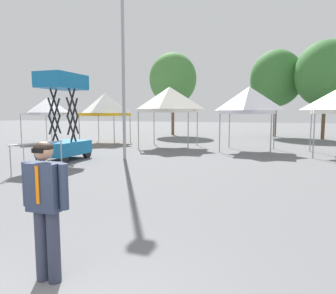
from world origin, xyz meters
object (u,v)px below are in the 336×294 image
object	(u,v)px
crowd_barrier_near_person	(37,152)
tree_behind_tents_right	(276,78)
tree_behind_tents_center	(173,79)
tree_behind_tents_left	(326,74)
canopy_tent_far_right	(169,100)
light_pole_near_lift	(123,37)
scissor_lift	(64,134)
person_foreground	(46,201)
canopy_tent_behind_left	(105,105)
canopy_tent_right_of_center	(48,106)
canopy_tent_left_of_center	(249,100)

from	to	relation	value
crowd_barrier_near_person	tree_behind_tents_right	bearing A→B (deg)	68.54
tree_behind_tents_center	tree_behind_tents_left	world-z (taller)	tree_behind_tents_left
canopy_tent_far_right	light_pole_near_lift	distance (m)	5.94
scissor_lift	tree_behind_tents_right	distance (m)	20.41
person_foreground	tree_behind_tents_center	world-z (taller)	tree_behind_tents_center
tree_behind_tents_center	crowd_barrier_near_person	distance (m)	20.17
tree_behind_tents_left	crowd_barrier_near_person	xyz separation A→B (m)	(-11.80, -18.70, -4.47)
canopy_tent_far_right	scissor_lift	bearing A→B (deg)	-114.28
canopy_tent_behind_left	tree_behind_tents_right	world-z (taller)	tree_behind_tents_right
person_foreground	tree_behind_tents_center	distance (m)	26.54
canopy_tent_right_of_center	canopy_tent_behind_left	size ratio (longest dim) A/B	0.92
canopy_tent_far_right	person_foreground	bearing A→B (deg)	-77.09
tree_behind_tents_left	crowd_barrier_near_person	size ratio (longest dim) A/B	3.85
person_foreground	canopy_tent_right_of_center	bearing A→B (deg)	130.05
canopy_tent_right_of_center	canopy_tent_left_of_center	distance (m)	14.39
canopy_tent_right_of_center	person_foreground	size ratio (longest dim) A/B	1.83
scissor_lift	tree_behind_tents_right	bearing A→B (deg)	62.94
canopy_tent_far_right	light_pole_near_lift	size ratio (longest dim) A/B	0.38
canopy_tent_left_of_center	light_pole_near_lift	distance (m)	7.70
canopy_tent_right_of_center	canopy_tent_far_right	xyz separation A→B (m)	(9.60, -0.55, 0.34)
light_pole_near_lift	tree_behind_tents_right	size ratio (longest dim) A/B	1.28
scissor_lift	tree_behind_tents_right	xyz separation A→B (m)	(9.11, 17.82, 4.02)
canopy_tent_behind_left	canopy_tent_far_right	bearing A→B (deg)	-13.72
person_foreground	tree_behind_tents_left	xyz separation A→B (m)	(6.48, 24.45, 4.19)
scissor_lift	tree_behind_tents_center	size ratio (longest dim) A/B	0.49
tree_behind_tents_center	tree_behind_tents_right	size ratio (longest dim) A/B	1.02
tree_behind_tents_right	scissor_lift	bearing A→B (deg)	-117.06
canopy_tent_right_of_center	tree_behind_tents_right	xyz separation A→B (m)	(15.83, 10.87, 2.60)
canopy_tent_behind_left	light_pole_near_lift	size ratio (longest dim) A/B	0.36
canopy_tent_left_of_center	tree_behind_tents_right	bearing A→B (deg)	82.88
tree_behind_tents_right	crowd_barrier_near_person	world-z (taller)	tree_behind_tents_right
canopy_tent_far_right	tree_behind_tents_left	bearing A→B (deg)	43.80
canopy_tent_far_right	scissor_lift	xyz separation A→B (m)	(-2.88, -6.40, -1.76)
crowd_barrier_near_person	light_pole_near_lift	bearing A→B (deg)	68.68
canopy_tent_right_of_center	tree_behind_tents_right	distance (m)	19.38
canopy_tent_right_of_center	crowd_barrier_near_person	world-z (taller)	canopy_tent_right_of_center
canopy_tent_right_of_center	crowd_barrier_near_person	bearing A→B (deg)	-51.64
canopy_tent_behind_left	tree_behind_tents_center	world-z (taller)	tree_behind_tents_center
scissor_lift	canopy_tent_behind_left	bearing A→B (deg)	107.09
canopy_tent_right_of_center	scissor_lift	world-z (taller)	scissor_lift
canopy_tent_far_right	tree_behind_tents_center	world-z (taller)	tree_behind_tents_center
tree_behind_tents_right	tree_behind_tents_left	bearing A→B (deg)	-27.58
canopy_tent_behind_left	tree_behind_tents_left	world-z (taller)	tree_behind_tents_left
canopy_tent_far_right	crowd_barrier_near_person	distance (m)	9.64
tree_behind_tents_center	tree_behind_tents_left	bearing A→B (deg)	-3.93
scissor_lift	light_pole_near_lift	distance (m)	5.10
canopy_tent_behind_left	tree_behind_tents_right	xyz separation A→B (m)	(11.47, 10.15, 2.47)
scissor_lift	person_foreground	world-z (taller)	scissor_lift
person_foreground	light_pole_near_lift	distance (m)	11.25
canopy_tent_far_right	person_foreground	size ratio (longest dim) A/B	2.09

